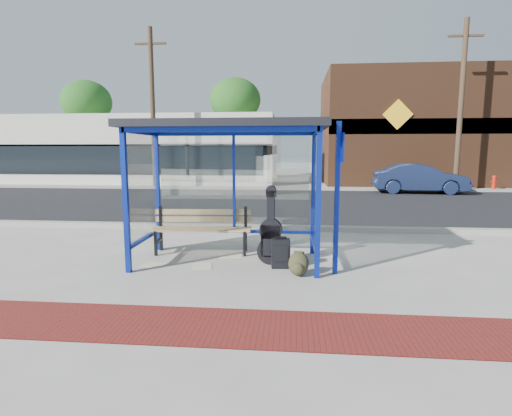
# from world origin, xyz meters

# --- Properties ---
(ground) EXTENTS (120.00, 120.00, 0.00)m
(ground) POSITION_xyz_m (0.00, 0.00, 0.00)
(ground) COLOR #B2ADA0
(ground) RESTS_ON ground
(brick_paver_strip) EXTENTS (60.00, 1.00, 0.01)m
(brick_paver_strip) POSITION_xyz_m (0.00, -2.60, 0.01)
(brick_paver_strip) COLOR maroon
(brick_paver_strip) RESTS_ON ground
(curb_near) EXTENTS (60.00, 0.25, 0.12)m
(curb_near) POSITION_xyz_m (0.00, 2.90, 0.06)
(curb_near) COLOR gray
(curb_near) RESTS_ON ground
(street_asphalt) EXTENTS (60.00, 10.00, 0.00)m
(street_asphalt) POSITION_xyz_m (0.00, 8.00, 0.00)
(street_asphalt) COLOR black
(street_asphalt) RESTS_ON ground
(curb_far) EXTENTS (60.00, 0.25, 0.12)m
(curb_far) POSITION_xyz_m (0.00, 13.10, 0.06)
(curb_far) COLOR gray
(curb_far) RESTS_ON ground
(far_sidewalk) EXTENTS (60.00, 4.00, 0.01)m
(far_sidewalk) POSITION_xyz_m (0.00, 15.00, 0.00)
(far_sidewalk) COLOR #B2ADA0
(far_sidewalk) RESTS_ON ground
(bus_shelter) EXTENTS (3.30, 1.80, 2.42)m
(bus_shelter) POSITION_xyz_m (0.00, 0.07, 2.07)
(bus_shelter) COLOR #0E259A
(bus_shelter) RESTS_ON ground
(storefront_white) EXTENTS (18.00, 6.04, 4.00)m
(storefront_white) POSITION_xyz_m (-9.00, 17.99, 2.00)
(storefront_white) COLOR silver
(storefront_white) RESTS_ON ground
(storefront_brown) EXTENTS (10.00, 7.08, 6.40)m
(storefront_brown) POSITION_xyz_m (8.00, 18.49, 3.20)
(storefront_brown) COLOR #59331E
(storefront_brown) RESTS_ON ground
(tree_left) EXTENTS (3.60, 3.60, 7.03)m
(tree_left) POSITION_xyz_m (-14.00, 22.00, 5.45)
(tree_left) COLOR #4C3826
(tree_left) RESTS_ON ground
(tree_mid) EXTENTS (3.60, 3.60, 7.03)m
(tree_mid) POSITION_xyz_m (-3.00, 22.00, 5.45)
(tree_mid) COLOR #4C3826
(tree_mid) RESTS_ON ground
(tree_right) EXTENTS (3.60, 3.60, 7.03)m
(tree_right) POSITION_xyz_m (12.50, 22.00, 5.45)
(tree_right) COLOR #4C3826
(tree_right) RESTS_ON ground
(utility_pole_west) EXTENTS (1.60, 0.24, 8.00)m
(utility_pole_west) POSITION_xyz_m (-6.00, 13.40, 4.11)
(utility_pole_west) COLOR #4C3826
(utility_pole_west) RESTS_ON ground
(utility_pole_east) EXTENTS (1.60, 0.24, 8.00)m
(utility_pole_east) POSITION_xyz_m (9.00, 13.40, 4.11)
(utility_pole_east) COLOR #4C3826
(utility_pole_east) RESTS_ON ground
(bench) EXTENTS (1.89, 0.57, 0.88)m
(bench) POSITION_xyz_m (-0.60, 0.61, 0.50)
(bench) COLOR black
(bench) RESTS_ON ground
(guitar_bag) EXTENTS (0.47, 0.16, 1.28)m
(guitar_bag) POSITION_xyz_m (0.75, -0.06, 0.47)
(guitar_bag) COLOR black
(guitar_bag) RESTS_ON ground
(suitcase) EXTENTS (0.32, 0.23, 0.53)m
(suitcase) POSITION_xyz_m (0.93, -0.27, 0.25)
(suitcase) COLOR black
(suitcase) RESTS_ON ground
(backpack) EXTENTS (0.34, 0.32, 0.38)m
(backpack) POSITION_xyz_m (1.22, -0.68, 0.18)
(backpack) COLOR #2E2D19
(backpack) RESTS_ON ground
(sign_post) EXTENTS (0.11, 0.30, 2.39)m
(sign_post) POSITION_xyz_m (1.81, -0.52, 1.34)
(sign_post) COLOR navy
(sign_post) RESTS_ON ground
(newspaper_a) EXTENTS (0.40, 0.47, 0.01)m
(newspaper_a) POSITION_xyz_m (-0.40, -0.33, 0.00)
(newspaper_a) COLOR white
(newspaper_a) RESTS_ON ground
(newspaper_b) EXTENTS (0.43, 0.37, 0.01)m
(newspaper_b) POSITION_xyz_m (-1.25, -0.31, 0.00)
(newspaper_b) COLOR white
(newspaper_b) RESTS_ON ground
(newspaper_c) EXTENTS (0.47, 0.40, 0.01)m
(newspaper_c) POSITION_xyz_m (-0.02, 0.40, 0.00)
(newspaper_c) COLOR white
(newspaper_c) RESTS_ON ground
(parked_car) EXTENTS (4.23, 1.77, 1.36)m
(parked_car) POSITION_xyz_m (6.92, 12.16, 0.68)
(parked_car) COLOR #1B274D
(parked_car) RESTS_ON ground
(fire_hydrant) EXTENTS (0.32, 0.22, 0.73)m
(fire_hydrant) POSITION_xyz_m (11.16, 14.19, 0.39)
(fire_hydrant) COLOR red
(fire_hydrant) RESTS_ON ground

